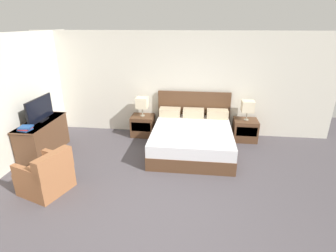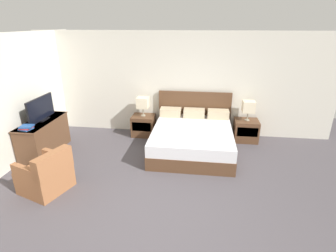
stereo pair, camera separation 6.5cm
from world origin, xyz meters
TOP-DOWN VIEW (x-y plane):
  - ground_plane at (0.00, 0.00)m, footprint 9.97×9.97m
  - wall_back at (0.00, 3.35)m, footprint 7.36×0.06m
  - wall_left at (-3.11, 1.36)m, footprint 0.06×5.12m
  - bed at (0.38, 2.35)m, footprint 1.78×1.99m
  - nightstand_left at (-0.88, 3.02)m, footprint 0.56×0.48m
  - nightstand_right at (1.64, 3.02)m, footprint 0.56×0.48m
  - table_lamp_left at (-0.88, 3.03)m, footprint 0.28×0.28m
  - table_lamp_right at (1.64, 3.03)m, footprint 0.28×0.28m
  - dresser at (-2.81, 1.79)m, footprint 0.50×1.32m
  - tv at (-2.80, 1.86)m, footprint 0.18×0.89m
  - book_red_cover at (-2.81, 1.30)m, footprint 0.25×0.23m
  - book_blue_cover at (-2.80, 1.30)m, footprint 0.20×0.19m
  - book_small_top at (-2.79, 1.30)m, footprint 0.24×0.22m
  - armchair_by_window at (-1.99, 0.49)m, footprint 0.87×0.87m

SIDE VIEW (x-z plane):
  - ground_plane at x=0.00m, z-range 0.00..0.00m
  - nightstand_left at x=-0.88m, z-range 0.00..0.51m
  - nightstand_right at x=1.64m, z-range 0.00..0.51m
  - armchair_by_window at x=-1.99m, z-range -0.10..0.66m
  - bed at x=0.38m, z-range -0.26..0.85m
  - dresser at x=-2.81m, z-range 0.01..0.75m
  - book_red_cover at x=-2.81m, z-range 0.74..0.77m
  - book_blue_cover at x=-2.80m, z-range 0.77..0.79m
  - book_small_top at x=-2.79m, z-range 0.79..0.82m
  - table_lamp_left at x=-0.88m, z-range 0.62..1.09m
  - table_lamp_right at x=1.64m, z-range 0.62..1.09m
  - tv at x=-2.80m, z-range 0.73..1.23m
  - wall_back at x=0.00m, z-range 0.00..2.51m
  - wall_left at x=-3.11m, z-range 0.00..2.51m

